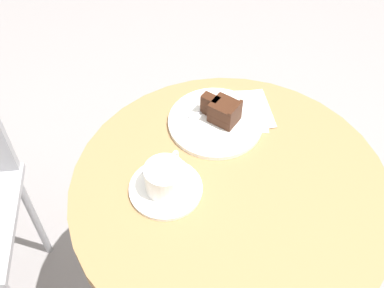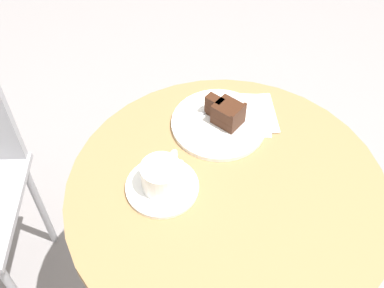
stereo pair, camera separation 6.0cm
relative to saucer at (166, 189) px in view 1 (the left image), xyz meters
name	(u,v)px [view 1 (the left image)]	position (x,y,z in m)	size (l,w,h in m)	color
cafe_table	(228,214)	(0.06, -0.14, -0.12)	(0.74, 0.74, 0.70)	olive
saucer	(166,189)	(0.00, 0.00, 0.00)	(0.17, 0.17, 0.01)	white
coffee_cup	(165,177)	(0.00, 0.00, 0.04)	(0.12, 0.09, 0.07)	white
teaspoon	(170,166)	(0.06, 0.01, 0.01)	(0.07, 0.09, 0.00)	#B7B7BC
cake_plate	(215,122)	(0.23, -0.04, 0.00)	(0.24, 0.24, 0.01)	white
cake_slice	(223,111)	(0.24, -0.05, 0.04)	(0.07, 0.11, 0.06)	#422619
fork	(216,104)	(0.28, -0.02, 0.01)	(0.12, 0.09, 0.00)	#B7B7BC
napkin	(239,111)	(0.29, -0.09, 0.00)	(0.20, 0.21, 0.00)	silver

